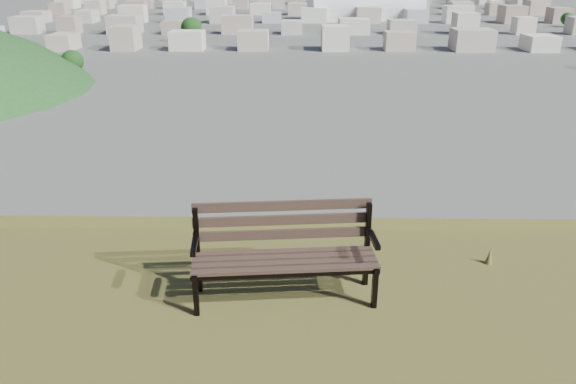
{
  "coord_description": "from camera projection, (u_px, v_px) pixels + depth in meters",
  "views": [
    {
      "loc": [
        0.32,
        -2.13,
        27.98
      ],
      "look_at": [
        0.22,
        4.47,
        25.3
      ],
      "focal_mm": 35.0,
      "sensor_mm": 36.0,
      "label": 1
    }
  ],
  "objects": [
    {
      "name": "city_trees",
      "position": [
        248.0,
        10.0,
        306.56
      ],
      "size": [
        406.52,
        387.2,
        9.98
      ],
      "color": "#302518",
      "rests_on": "ground"
    },
    {
      "name": "city_blocks",
      "position": [
        296.0,
        4.0,
        376.59
      ],
      "size": [
        395.0,
        361.0,
        7.0
      ],
      "color": "beige",
      "rests_on": "ground"
    },
    {
      "name": "arena",
      "position": [
        365.0,
        8.0,
        303.02
      ],
      "size": [
        62.44,
        32.59,
        25.22
      ],
      "rotation": [
        0.0,
        0.0,
        0.13
      ],
      "color": "silver",
      "rests_on": "ground"
    },
    {
      "name": "park_bench",
      "position": [
        284.0,
        247.0,
        5.29
      ],
      "size": [
        1.76,
        0.7,
        0.9
      ],
      "rotation": [
        0.0,
        0.0,
        0.09
      ],
      "color": "#3D2E23",
      "rests_on": "hilltop_mesa"
    }
  ]
}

